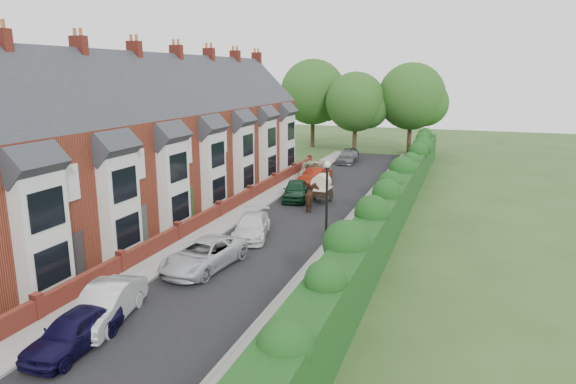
% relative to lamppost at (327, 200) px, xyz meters
% --- Properties ---
extents(ground, '(140.00, 140.00, 0.00)m').
position_rel_lamppost_xyz_m(ground, '(-3.40, -4.00, -3.30)').
color(ground, '#2D4C1E').
rests_on(ground, ground).
extents(road, '(6.00, 58.00, 0.02)m').
position_rel_lamppost_xyz_m(road, '(-3.90, 7.00, -3.29)').
color(road, black).
rests_on(road, ground).
extents(pavement_hedge_side, '(2.20, 58.00, 0.12)m').
position_rel_lamppost_xyz_m(pavement_hedge_side, '(0.20, 7.00, -3.24)').
color(pavement_hedge_side, gray).
rests_on(pavement_hedge_side, ground).
extents(pavement_house_side, '(1.70, 58.00, 0.12)m').
position_rel_lamppost_xyz_m(pavement_house_side, '(-7.75, 7.00, -3.24)').
color(pavement_house_side, gray).
rests_on(pavement_house_side, ground).
extents(kerb_hedge_side, '(0.18, 58.00, 0.13)m').
position_rel_lamppost_xyz_m(kerb_hedge_side, '(-0.85, 7.00, -3.23)').
color(kerb_hedge_side, gray).
rests_on(kerb_hedge_side, ground).
extents(kerb_house_side, '(0.18, 58.00, 0.13)m').
position_rel_lamppost_xyz_m(kerb_house_side, '(-6.95, 7.00, -3.23)').
color(kerb_house_side, gray).
rests_on(kerb_house_side, ground).
extents(hedge, '(2.10, 58.00, 2.85)m').
position_rel_lamppost_xyz_m(hedge, '(2.00, 7.00, -1.70)').
color(hedge, '#123812').
rests_on(hedge, ground).
extents(terrace_row, '(9.05, 40.50, 11.50)m').
position_rel_lamppost_xyz_m(terrace_row, '(-14.27, 5.98, 1.18)').
color(terrace_row, maroon).
rests_on(terrace_row, ground).
extents(garden_wall_row, '(0.35, 40.35, 1.10)m').
position_rel_lamppost_xyz_m(garden_wall_row, '(-8.75, 6.00, -2.84)').
color(garden_wall_row, maroon).
rests_on(garden_wall_row, ground).
extents(lamppost, '(0.32, 0.32, 5.16)m').
position_rel_lamppost_xyz_m(lamppost, '(0.00, 0.00, 0.00)').
color(lamppost, black).
rests_on(lamppost, ground).
extents(tree_far_left, '(7.14, 6.80, 9.29)m').
position_rel_lamppost_xyz_m(tree_far_left, '(-6.05, 36.08, 2.41)').
color(tree_far_left, '#332316').
rests_on(tree_far_left, ground).
extents(tree_far_right, '(7.98, 7.60, 10.31)m').
position_rel_lamppost_xyz_m(tree_far_right, '(-0.01, 38.08, 3.02)').
color(tree_far_right, '#332316').
rests_on(tree_far_right, ground).
extents(tree_far_back, '(8.40, 8.00, 10.82)m').
position_rel_lamppost_xyz_m(tree_far_back, '(-11.99, 39.08, 3.32)').
color(tree_far_back, '#332316').
rests_on(tree_far_back, ground).
extents(car_navy, '(1.64, 3.91, 1.32)m').
position_rel_lamppost_xyz_m(car_navy, '(-5.98, -10.20, -2.64)').
color(car_navy, black).
rests_on(car_navy, ground).
extents(car_silver_a, '(2.35, 4.52, 1.42)m').
position_rel_lamppost_xyz_m(car_silver_a, '(-6.25, -8.20, -2.59)').
color(car_silver_a, '#B8B8BE').
rests_on(car_silver_a, ground).
extents(car_silver_b, '(2.86, 5.21, 1.38)m').
position_rel_lamppost_xyz_m(car_silver_b, '(-5.41, -2.19, -2.60)').
color(car_silver_b, silver).
rests_on(car_silver_b, ground).
extents(car_white, '(2.89, 4.76, 1.29)m').
position_rel_lamppost_xyz_m(car_white, '(-5.16, 3.00, -2.65)').
color(car_white, silver).
rests_on(car_white, ground).
extents(car_green, '(2.66, 4.53, 1.45)m').
position_rel_lamppost_xyz_m(car_green, '(-5.63, 12.20, -2.57)').
color(car_green, black).
rests_on(car_green, ground).
extents(car_red, '(2.02, 4.30, 1.36)m').
position_rel_lamppost_xyz_m(car_red, '(-5.80, 17.80, -2.61)').
color(car_red, maroon).
rests_on(car_red, ground).
extents(car_beige, '(3.88, 6.06, 1.55)m').
position_rel_lamppost_xyz_m(car_beige, '(-6.40, 19.80, -2.52)').
color(car_beige, beige).
rests_on(car_beige, ground).
extents(car_grey, '(1.89, 4.42, 1.27)m').
position_rel_lamppost_xyz_m(car_grey, '(-5.59, 29.00, -2.66)').
color(car_grey, '#595C61').
rests_on(car_grey, ground).
extents(car_black, '(1.69, 3.86, 1.29)m').
position_rel_lamppost_xyz_m(car_black, '(-5.90, 31.00, -2.65)').
color(car_black, black).
rests_on(car_black, ground).
extents(horse, '(1.47, 2.25, 1.75)m').
position_rel_lamppost_xyz_m(horse, '(-3.63, 9.73, -2.42)').
color(horse, '#412517').
rests_on(horse, ground).
extents(horse_cart, '(1.31, 2.90, 2.09)m').
position_rel_lamppost_xyz_m(horse_cart, '(-3.63, 11.97, -2.10)').
color(horse_cart, black).
rests_on(horse_cart, ground).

